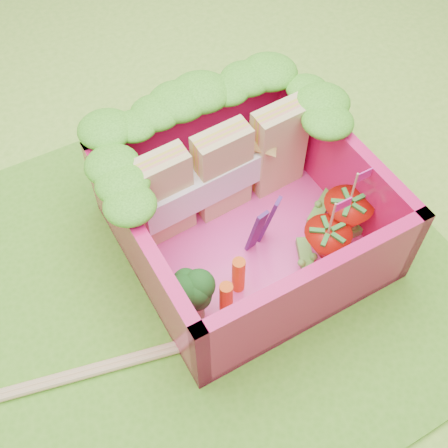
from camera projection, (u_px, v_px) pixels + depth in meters
The scene contains 13 objects.
ground at pixel (207, 271), 3.16m from camera, with size 14.00×14.00×0.00m, color #79BC35.
placemat at pixel (207, 269), 3.15m from camera, with size 2.60×2.60×0.03m, color #57A224.
bento_floor at pixel (245, 238), 3.23m from camera, with size 1.30×1.30×0.05m, color #F13D9A.
bento_box at pixel (247, 211), 3.03m from camera, with size 1.30×1.30×0.55m.
lettuce_ruffle at pixel (204, 114), 3.00m from camera, with size 1.43×0.77×0.11m.
sandwich_stack at pixel (223, 172), 3.13m from camera, with size 1.07×0.23×0.57m.
broccoli at pixel (192, 297), 2.76m from camera, with size 0.33×0.33×0.26m.
carrot_sticks at pixel (233, 286), 2.88m from camera, with size 0.19×0.15×0.25m.
purple_wedges at pixel (263, 226), 3.02m from camera, with size 0.17×0.08×0.38m.
strawberry_left at pixel (325, 246), 3.01m from camera, with size 0.25×0.25×0.49m.
strawberry_right at pixel (345, 218), 3.11m from camera, with size 0.27×0.27×0.51m.
snap_peas at pixel (326, 233), 3.19m from camera, with size 0.58×0.56×0.05m.
chopsticks at pixel (20, 390), 2.70m from camera, with size 2.31×0.58×0.04m.
Camera 1 is at (-0.75, -1.50, 2.70)m, focal length 45.00 mm.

